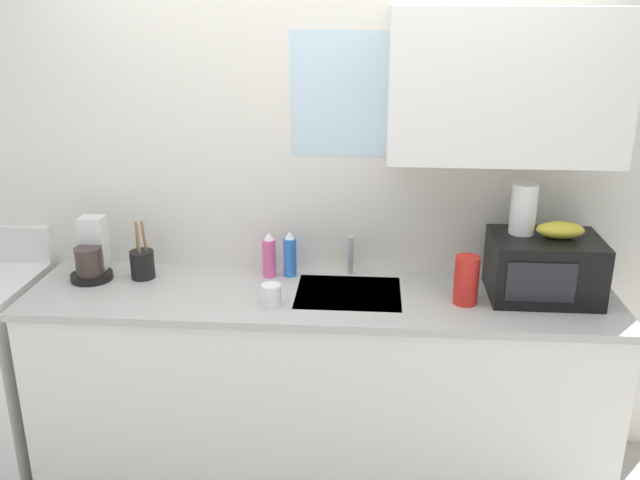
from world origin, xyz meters
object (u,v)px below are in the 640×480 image
(coffee_maker, at_px, (92,256))
(mug_white, at_px, (271,295))
(utensil_crock, at_px, (142,263))
(cereal_canister, at_px, (466,280))
(microwave, at_px, (544,267))
(dish_soap_bottle_pink, at_px, (269,256))
(dish_soap_bottle_blue, at_px, (290,255))
(banana_bunch, at_px, (560,230))
(paper_towel_roll, at_px, (524,209))

(coffee_maker, bearing_deg, mug_white, -15.96)
(utensil_crock, bearing_deg, coffee_maker, -177.14)
(cereal_canister, relative_size, utensil_crock, 0.76)
(microwave, height_order, dish_soap_bottle_pink, microwave)
(dish_soap_bottle_pink, bearing_deg, dish_soap_bottle_blue, 8.77)
(banana_bunch, distance_m, cereal_canister, 0.45)
(dish_soap_bottle_blue, height_order, utensil_crock, utensil_crock)
(dish_soap_bottle_blue, xyz_separation_m, dish_soap_bottle_pink, (-0.09, -0.01, -0.00))
(banana_bunch, height_order, dish_soap_bottle_pink, banana_bunch)
(banana_bunch, height_order, paper_towel_roll, paper_towel_roll)
(microwave, distance_m, mug_white, 1.18)
(dish_soap_bottle_blue, height_order, cereal_canister, dish_soap_bottle_blue)
(microwave, relative_size, mug_white, 4.84)
(coffee_maker, bearing_deg, microwave, -1.69)
(coffee_maker, relative_size, mug_white, 2.95)
(mug_white, bearing_deg, microwave, 9.24)
(paper_towel_roll, bearing_deg, banana_bunch, -18.43)
(banana_bunch, bearing_deg, dish_soap_bottle_blue, 172.76)
(coffee_maker, distance_m, mug_white, 0.90)
(coffee_maker, relative_size, cereal_canister, 1.33)
(paper_towel_roll, xyz_separation_m, mug_white, (-1.06, -0.24, -0.33))
(coffee_maker, height_order, dish_soap_bottle_pink, coffee_maker)
(coffee_maker, distance_m, dish_soap_bottle_blue, 0.91)
(dish_soap_bottle_blue, bearing_deg, mug_white, -96.74)
(microwave, bearing_deg, utensil_crock, 177.73)
(banana_bunch, bearing_deg, cereal_canister, -165.62)
(banana_bunch, relative_size, cereal_canister, 0.95)
(paper_towel_roll, relative_size, mug_white, 2.32)
(paper_towel_roll, distance_m, utensil_crock, 1.73)
(microwave, distance_m, banana_bunch, 0.18)
(banana_bunch, relative_size, dish_soap_bottle_pink, 0.93)
(mug_white, bearing_deg, coffee_maker, 164.04)
(banana_bunch, relative_size, paper_towel_roll, 0.91)
(banana_bunch, relative_size, mug_white, 2.11)
(banana_bunch, bearing_deg, coffee_maker, 178.39)
(dish_soap_bottle_blue, xyz_separation_m, utensil_crock, (-0.68, -0.08, -0.03))
(cereal_canister, xyz_separation_m, mug_white, (-0.82, -0.09, -0.06))
(dish_soap_bottle_pink, relative_size, cereal_canister, 1.02)
(microwave, height_order, cereal_canister, microwave)
(dish_soap_bottle_blue, relative_size, cereal_canister, 1.04)
(banana_bunch, xyz_separation_m, dish_soap_bottle_pink, (-1.26, 0.13, -0.20))
(banana_bunch, xyz_separation_m, cereal_canister, (-0.39, -0.10, -0.20))
(coffee_maker, relative_size, dish_soap_bottle_blue, 1.28)
(dish_soap_bottle_blue, relative_size, mug_white, 2.29)
(cereal_canister, bearing_deg, banana_bunch, 14.38)
(microwave, xyz_separation_m, dish_soap_bottle_pink, (-1.21, 0.14, -0.03))
(coffee_maker, distance_m, dish_soap_bottle_pink, 0.82)
(banana_bunch, xyz_separation_m, mug_white, (-1.21, -0.19, -0.26))
(cereal_canister, height_order, mug_white, cereal_canister)
(dish_soap_bottle_blue, xyz_separation_m, mug_white, (-0.04, -0.34, -0.05))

